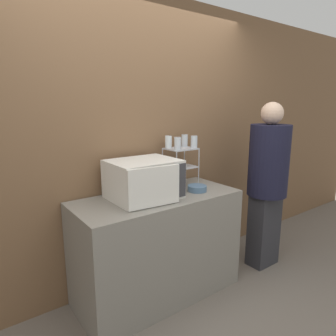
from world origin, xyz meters
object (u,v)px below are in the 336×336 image
(glass_back_right, at_px, (185,140))
(glass_back_left, at_px, (168,142))
(glass_front_right, at_px, (194,142))
(glass_front_left, at_px, (178,144))
(person, at_px, (267,178))
(dish_rack, at_px, (181,159))
(microwave, at_px, (144,179))
(bowl, at_px, (197,188))

(glass_back_right, distance_m, glass_back_left, 0.19)
(glass_front_right, bearing_deg, glass_back_left, 145.15)
(glass_front_left, distance_m, glass_front_right, 0.19)
(glass_front_right, bearing_deg, glass_back_right, 90.71)
(glass_front_right, bearing_deg, person, -24.54)
(dish_rack, bearing_deg, microwave, -164.97)
(glass_back_left, distance_m, bowl, 0.50)
(microwave, distance_m, glass_front_right, 0.64)
(glass_back_right, height_order, glass_back_left, same)
(microwave, height_order, glass_front_right, glass_front_right)
(glass_front_right, bearing_deg, bowl, -121.49)
(microwave, bearing_deg, glass_back_left, 26.54)
(microwave, xyz_separation_m, glass_front_left, (0.39, 0.06, 0.26))
(person, bearing_deg, glass_front_left, 160.45)
(dish_rack, bearing_deg, glass_front_right, -35.20)
(glass_back_right, bearing_deg, person, -32.94)
(microwave, bearing_deg, glass_front_left, 8.36)
(glass_front_left, relative_size, glass_back_left, 1.00)
(person, bearing_deg, glass_back_right, 147.06)
(glass_front_left, bearing_deg, bowl, -62.19)
(bowl, bearing_deg, glass_front_right, 58.51)
(microwave, bearing_deg, glass_front_right, 5.84)
(glass_back_left, bearing_deg, glass_back_right, 0.04)
(glass_front_right, bearing_deg, glass_front_left, -179.29)
(dish_rack, relative_size, glass_front_right, 3.10)
(microwave, distance_m, person, 1.32)
(glass_front_left, relative_size, bowl, 0.68)
(dish_rack, bearing_deg, glass_back_right, 33.50)
(glass_front_left, relative_size, glass_back_right, 1.00)
(dish_rack, xyz_separation_m, glass_back_right, (0.10, 0.06, 0.16))
(microwave, xyz_separation_m, glass_back_left, (0.39, 0.20, 0.26))
(person, bearing_deg, glass_back_left, 153.05)
(dish_rack, distance_m, bowl, 0.33)
(glass_back_left, bearing_deg, microwave, -153.46)
(glass_back_right, bearing_deg, bowl, -108.61)
(glass_front_left, xyz_separation_m, glass_front_right, (0.19, 0.00, 0.00))
(glass_front_left, xyz_separation_m, glass_back_left, (-0.00, 0.14, 0.00))
(glass_front_left, xyz_separation_m, glass_back_right, (0.19, 0.14, 0.00))
(glass_front_right, xyz_separation_m, bowl, (-0.11, -0.17, -0.39))
(microwave, bearing_deg, person, -11.46)
(dish_rack, xyz_separation_m, bowl, (-0.01, -0.24, -0.23))
(glass_front_right, relative_size, bowl, 0.68)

